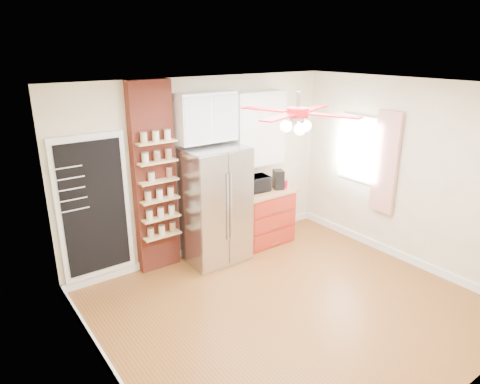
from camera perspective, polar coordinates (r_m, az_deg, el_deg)
floor at (r=5.61m, az=6.59°, el=-14.89°), size 4.50×4.50×0.00m
ceiling at (r=4.68m, az=7.86°, el=13.74°), size 4.50×4.50×0.00m
wall_back at (r=6.51m, az=-4.89°, el=3.19°), size 4.50×0.02×2.70m
wall_front at (r=3.92m, az=27.77°, el=-10.15°), size 4.50×0.02×2.70m
wall_left at (r=3.93m, az=-17.98°, el=-8.71°), size 0.02×4.00×2.70m
wall_right at (r=6.66m, az=21.51°, el=2.29°), size 0.02×4.00×2.70m
chalkboard at (r=5.90m, az=-18.87°, el=-2.03°), size 0.95×0.05×1.95m
brick_pillar at (r=6.06m, az=-11.37°, el=1.68°), size 0.60×0.16×2.70m
fridge at (r=6.33m, az=-3.42°, el=-1.76°), size 0.90×0.70×1.75m
upper_glass_cabinet at (r=6.16m, az=-4.65°, el=9.93°), size 0.90×0.35×0.70m
red_cabinet at (r=7.05m, az=3.08°, el=-3.21°), size 0.94×0.64×0.90m
upper_shelf_unit at (r=6.78m, az=2.38°, el=8.44°), size 0.90×0.30×1.15m
window at (r=7.10m, az=15.57°, el=5.56°), size 0.04×0.75×1.05m
curtain at (r=6.77m, az=18.83°, el=3.72°), size 0.06×0.40×1.55m
ceiling_fan at (r=4.71m, az=7.71°, el=10.40°), size 1.40×1.40×0.44m
toaster_oven at (r=6.80m, az=2.00°, el=1.08°), size 0.47×0.34×0.25m
coffee_maker at (r=6.95m, az=5.13°, el=1.67°), size 0.21×0.24×0.31m
canister_left at (r=7.02m, az=5.93°, el=1.08°), size 0.12×0.12×0.14m
canister_right at (r=7.11m, az=5.41°, el=1.31°), size 0.11×0.11×0.13m
pantry_jar_oats at (r=5.90m, az=-11.75°, el=1.99°), size 0.12×0.12×0.12m
pantry_jar_beans at (r=6.01m, az=-9.44°, el=2.55°), size 0.10×0.10×0.13m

